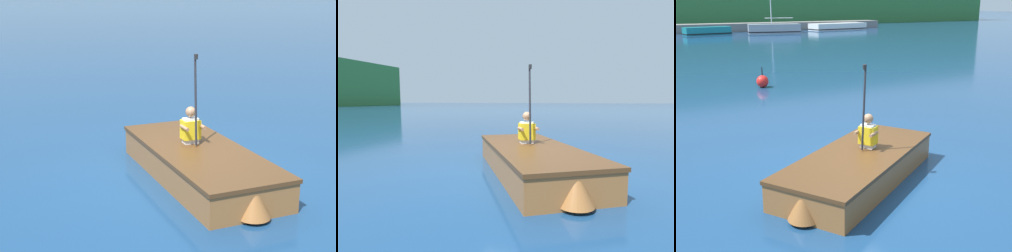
% 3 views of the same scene
% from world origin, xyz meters
% --- Properties ---
extents(ground_plane, '(300.00, 300.00, 0.00)m').
position_xyz_m(ground_plane, '(0.00, 0.00, 0.00)').
color(ground_plane, navy).
extents(rowboat_foreground, '(3.68, 2.95, 0.50)m').
position_xyz_m(rowboat_foreground, '(-0.12, -0.22, 0.28)').
color(rowboat_foreground, '#935B2D').
rests_on(rowboat_foreground, ground).
extents(person_paddler, '(0.44, 0.44, 1.47)m').
position_xyz_m(person_paddler, '(0.21, -0.02, 0.78)').
color(person_paddler, silver).
rests_on(person_paddler, rowboat_foreground).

